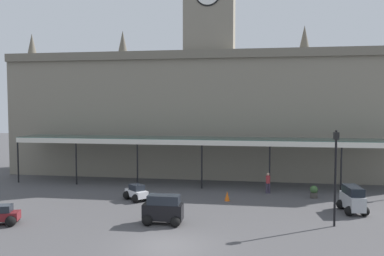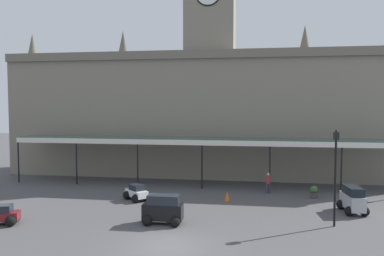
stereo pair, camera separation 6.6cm
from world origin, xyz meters
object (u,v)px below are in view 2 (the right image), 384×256
car_silver_van (353,201)px  car_white_sedan (137,193)px  car_black_van (163,211)px  car_maroon_sedan (1,216)px  traffic_cone (227,196)px  victorian_lamppost (335,168)px  planter_by_canopy (314,192)px  pedestrian_crossing_forecourt (268,182)px

car_silver_van → car_white_sedan: size_ratio=1.11×
car_black_van → car_white_sedan: car_black_van is taller
car_silver_van → car_maroon_sedan: size_ratio=1.12×
car_white_sedan → traffic_cone: size_ratio=3.08×
victorian_lamppost → traffic_cone: size_ratio=7.91×
car_black_van → car_maroon_sedan: bearing=-170.5°
car_white_sedan → planter_by_canopy: car_white_sedan is taller
car_black_van → traffic_cone: (3.47, 6.20, -0.45)m
car_silver_van → planter_by_canopy: (-1.90, 3.76, -0.32)m
car_maroon_sedan → victorian_lamppost: victorian_lamppost is taller
car_black_van → planter_by_canopy: car_black_van is taller
traffic_cone → pedestrian_crossing_forecourt: bearing=43.7°
car_silver_van → car_white_sedan: (-15.23, 1.04, -0.30)m
pedestrian_crossing_forecourt → victorian_lamppost: bearing=-66.5°
pedestrian_crossing_forecourt → traffic_cone: bearing=-136.3°
car_black_van → victorian_lamppost: (10.11, 1.10, 2.69)m
traffic_cone → car_silver_van: bearing=-12.3°
car_silver_van → car_maroon_sedan: car_silver_van is taller
car_white_sedan → car_silver_van: bearing=-3.9°
car_maroon_sedan → planter_by_canopy: bearing=26.4°
planter_by_canopy → pedestrian_crossing_forecourt: bearing=162.7°
car_maroon_sedan → pedestrian_crossing_forecourt: 19.43m
pedestrian_crossing_forecourt → planter_by_canopy: bearing=-17.3°
pedestrian_crossing_forecourt → victorian_lamppost: size_ratio=0.29×
pedestrian_crossing_forecourt → traffic_cone: 4.35m
car_silver_van → car_black_van: (-11.93, -4.36, 0.00)m
planter_by_canopy → car_silver_van: bearing=-63.1°
pedestrian_crossing_forecourt → traffic_cone: pedestrian_crossing_forecourt is taller
car_silver_van → pedestrian_crossing_forecourt: size_ratio=1.49×
car_silver_van → planter_by_canopy: size_ratio=2.59×
pedestrian_crossing_forecourt → car_black_van: bearing=-125.7°
car_silver_van → traffic_cone: bearing=167.7°
car_black_van → victorian_lamppost: victorian_lamppost is taller
victorian_lamppost → car_maroon_sedan: bearing=-172.2°
victorian_lamppost → car_black_van: bearing=-173.8°
car_silver_van → car_maroon_sedan: (-21.49, -5.97, -0.30)m
pedestrian_crossing_forecourt → car_maroon_sedan: bearing=-146.3°
car_black_van → traffic_cone: car_black_van is taller
car_white_sedan → traffic_cone: (6.77, 0.79, -0.14)m
car_black_van → traffic_cone: size_ratio=3.32×
car_maroon_sedan → car_black_van: (9.56, 1.61, 0.30)m
car_silver_van → victorian_lamppost: 4.60m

